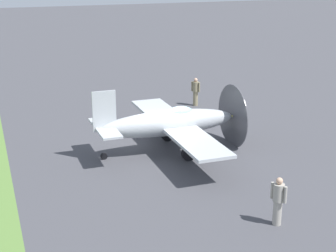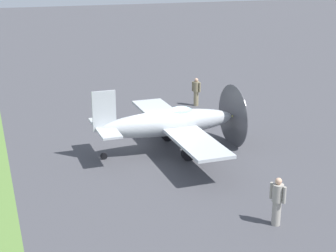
# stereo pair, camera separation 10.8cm
# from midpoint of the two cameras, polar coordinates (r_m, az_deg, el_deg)

# --- Properties ---
(ground_plane) EXTENTS (160.00, 160.00, 0.00)m
(ground_plane) POSITION_cam_midpoint_polar(r_m,az_deg,el_deg) (24.76, -0.82, -2.48)
(ground_plane) COLOR #424247
(airplane_lead) EXTENTS (9.25, 7.37, 3.32)m
(airplane_lead) POSITION_cam_midpoint_polar(r_m,az_deg,el_deg) (23.99, 0.21, 0.35)
(airplane_lead) COLOR #B2B7BC
(airplane_lead) RESTS_ON ground
(ground_crew_chief) EXTENTS (0.55, 0.39, 1.73)m
(ground_crew_chief) POSITION_cam_midpoint_polar(r_m,az_deg,el_deg) (31.81, 2.96, 3.86)
(ground_crew_chief) COLOR #847A5B
(ground_crew_chief) RESTS_ON ground
(ground_crew_mechanic) EXTENTS (0.58, 0.38, 1.73)m
(ground_crew_mechanic) POSITION_cam_midpoint_polar(r_m,az_deg,el_deg) (17.95, 11.88, -8.00)
(ground_crew_mechanic) COLOR #9E998E
(ground_crew_mechanic) RESTS_ON ground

